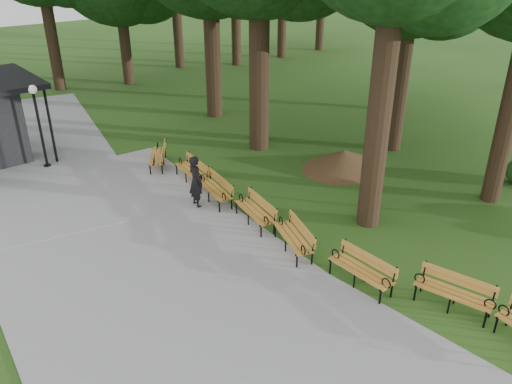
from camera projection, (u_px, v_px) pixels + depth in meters
ground at (328, 269)px, 13.71m from camera, size 100.00×100.00×0.00m
path at (141, 269)px, 13.68m from camera, size 12.00×38.00×0.06m
person at (196, 182)px, 16.58m from camera, size 0.46×0.67×1.78m
lamp_post at (36, 109)px, 18.82m from camera, size 0.32×0.32×3.22m
dirt_mound at (344, 159)px, 19.59m from camera, size 2.87×2.87×0.75m
bench_1 at (453, 294)px, 12.07m from camera, size 1.14×2.00×0.88m
bench_2 at (361, 271)px, 12.90m from camera, size 0.71×1.92×0.88m
bench_3 at (293, 238)px, 14.32m from camera, size 1.21×2.00×0.88m
bench_4 at (255, 212)px, 15.69m from camera, size 0.93×1.98×0.88m
bench_5 at (215, 190)px, 17.06m from camera, size 0.89×1.97×0.88m
bench_6 at (191, 171)px, 18.42m from camera, size 0.81×1.95×0.88m
bench_7 at (157, 156)px, 19.70m from camera, size 1.55×1.95×0.88m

